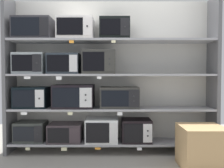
{
  "coord_description": "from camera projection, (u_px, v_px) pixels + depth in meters",
  "views": [
    {
      "loc": [
        0.01,
        -3.55,
        1.14
      ],
      "look_at": [
        0.0,
        0.0,
        1.01
      ],
      "focal_mm": 38.79,
      "sensor_mm": 36.0,
      "label": 1
    }
  ],
  "objects": [
    {
      "name": "microwave_12",
      "position": [
        115.0,
        29.0,
        3.51
      ],
      "size": [
        0.43,
        0.4,
        0.3
      ],
      "color": "black",
      "rests_on": "shelf_3"
    },
    {
      "name": "price_tag_11",
      "position": [
        114.0,
        41.0,
        3.32
      ],
      "size": [
        0.06,
        0.0,
        0.03
      ],
      "primitive_type": "cube",
      "color": "beige"
    },
    {
      "name": "microwave_9",
      "position": [
        100.0,
        62.0,
        3.53
      ],
      "size": [
        0.47,
        0.43,
        0.34
      ],
      "color": "#31312E",
      "rests_on": "shelf_2"
    },
    {
      "name": "back_panel",
      "position": [
        112.0,
        75.0,
        3.77
      ],
      "size": [
        3.13,
        0.04,
        2.27
      ],
      "primitive_type": "cube",
      "color": "beige",
      "rests_on": "ground"
    },
    {
      "name": "microwave_2",
      "position": [
        102.0,
        130.0,
        3.57
      ],
      "size": [
        0.47,
        0.41,
        0.34
      ],
      "color": "silver",
      "rests_on": "shelf_0"
    },
    {
      "name": "price_tag_6",
      "position": [
        120.0,
        114.0,
        3.36
      ],
      "size": [
        0.07,
        0.0,
        0.05
      ],
      "primitive_type": "cube",
      "color": "white"
    },
    {
      "name": "microwave_7",
      "position": [
        31.0,
        64.0,
        3.54
      ],
      "size": [
        0.44,
        0.36,
        0.3
      ],
      "color": "#97A2A4",
      "rests_on": "shelf_2"
    },
    {
      "name": "price_tag_3",
      "position": [
        140.0,
        149.0,
        3.37
      ],
      "size": [
        0.07,
        0.0,
        0.04
      ],
      "primitive_type": "cube",
      "color": "white"
    },
    {
      "name": "price_tag_8",
      "position": [
        59.0,
        78.0,
        3.34
      ],
      "size": [
        0.08,
        0.0,
        0.05
      ],
      "primitive_type": "cube",
      "color": "white"
    },
    {
      "name": "price_tag_5",
      "position": [
        71.0,
        114.0,
        3.36
      ],
      "size": [
        0.07,
        0.0,
        0.04
      ],
      "primitive_type": "cube",
      "color": "beige"
    },
    {
      "name": "price_tag_1",
      "position": [
        65.0,
        149.0,
        3.38
      ],
      "size": [
        0.08,
        0.0,
        0.05
      ],
      "primitive_type": "cube",
      "color": "beige"
    },
    {
      "name": "microwave_5",
      "position": [
        75.0,
        96.0,
        3.55
      ],
      "size": [
        0.58,
        0.43,
        0.34
      ],
      "color": "black",
      "rests_on": "shelf_1"
    },
    {
      "name": "microwave_0",
      "position": [
        32.0,
        131.0,
        3.57
      ],
      "size": [
        0.43,
        0.35,
        0.29
      ],
      "color": "#2F3330",
      "rests_on": "shelf_0"
    },
    {
      "name": "price_tag_4",
      "position": [
        25.0,
        113.0,
        3.36
      ],
      "size": [
        0.09,
        0.0,
        0.04
      ],
      "primitive_type": "cube",
      "color": "white"
    },
    {
      "name": "price_tag_2",
      "position": [
        98.0,
        149.0,
        3.37
      ],
      "size": [
        0.08,
        0.0,
        0.03
      ],
      "primitive_type": "cube",
      "color": "orange"
    },
    {
      "name": "price_tag_9",
      "position": [
        100.0,
        78.0,
        3.34
      ],
      "size": [
        0.06,
        0.0,
        0.04
      ],
      "primitive_type": "cube",
      "color": "white"
    },
    {
      "name": "microwave_4",
      "position": [
        32.0,
        97.0,
        3.55
      ],
      "size": [
        0.47,
        0.36,
        0.31
      ],
      "color": "black",
      "rests_on": "shelf_1"
    },
    {
      "name": "microwave_3",
      "position": [
        137.0,
        130.0,
        3.57
      ],
      "size": [
        0.43,
        0.39,
        0.32
      ],
      "color": "black",
      "rests_on": "shelf_0"
    },
    {
      "name": "upright_right",
      "position": [
        214.0,
        75.0,
        3.54
      ],
      "size": [
        0.05,
        0.41,
        2.27
      ],
      "primitive_type": "cube",
      "color": "#5B5B5E",
      "rests_on": "ground"
    },
    {
      "name": "microwave_6",
      "position": [
        120.0,
        97.0,
        3.55
      ],
      "size": [
        0.56,
        0.39,
        0.3
      ],
      "color": "#31302C",
      "rests_on": "shelf_1"
    },
    {
      "name": "microwave_1",
      "position": [
        66.0,
        132.0,
        3.57
      ],
      "size": [
        0.48,
        0.39,
        0.26
      ],
      "color": "#342A2F",
      "rests_on": "shelf_0"
    },
    {
      "name": "shipping_carton",
      "position": [
        202.0,
        147.0,
        2.95
      ],
      "size": [
        0.52,
        0.52,
        0.51
      ],
      "primitive_type": "cube",
      "color": "tan",
      "rests_on": "ground"
    },
    {
      "name": "shelf_1",
      "position": [
        112.0,
        109.0,
        3.56
      ],
      "size": [
        2.93,
        0.41,
        0.03
      ],
      "primitive_type": "cube",
      "color": "#99999E"
    },
    {
      "name": "price_tag_10",
      "position": [
        72.0,
        42.0,
        3.32
      ],
      "size": [
        0.07,
        0.0,
        0.04
      ],
      "primitive_type": "cube",
      "color": "orange"
    },
    {
      "name": "upright_left",
      "position": [
        10.0,
        75.0,
        3.55
      ],
      "size": [
        0.05,
        0.41,
        2.27
      ],
      "primitive_type": "cube",
      "color": "#5B5B5E",
      "rests_on": "ground"
    },
    {
      "name": "price_tag_7",
      "position": [
        28.0,
        78.0,
        3.34
      ],
      "size": [
        0.09,
        0.0,
        0.04
      ],
      "primitive_type": "cube",
      "color": "white"
    },
    {
      "name": "microwave_8",
      "position": [
        65.0,
        64.0,
        3.53
      ],
      "size": [
        0.45,
        0.38,
        0.29
      ],
      "color": "#293139",
      "rests_on": "shelf_2"
    },
    {
      "name": "shelf_2",
      "position": [
        112.0,
        75.0,
        3.54
      ],
      "size": [
        2.93,
        0.41,
        0.03
      ],
      "primitive_type": "cube",
      "color": "#99999E"
    },
    {
      "name": "price_tag_0",
      "position": [
        28.0,
        149.0,
        3.38
      ],
      "size": [
        0.06,
        0.0,
        0.04
      ],
      "primitive_type": "cube",
      "color": "beige"
    },
    {
      "name": "microwave_11",
      "position": [
        77.0,
        29.0,
        3.51
      ],
      "size": [
        0.51,
        0.43,
        0.31
      ],
      "color": "silver",
      "rests_on": "shelf_3"
    },
    {
      "name": "shelf_3",
      "position": [
        112.0,
        41.0,
        3.52
      ],
      "size": [
        2.93,
        0.41,
        0.03
      ],
      "primitive_type": "cube",
      "color": "#99999E"
    },
    {
      "name": "shelf_0",
      "position": [
        112.0,
        142.0,
        3.58
      ],
      "size": [
        2.93,
        0.41,
        0.03
      ],
      "primitive_type": "cube",
      "color": "#99999E",
      "rests_on": "ground"
    },
    {
      "name": "microwave_10",
      "position": [
        34.0,
        29.0,
        3.52
      ],
      "size": [
        0.54,
        0.38,
        0.31
      ],
      "color": "#2E2D31",
      "rests_on": "shelf_3"
    }
  ]
}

